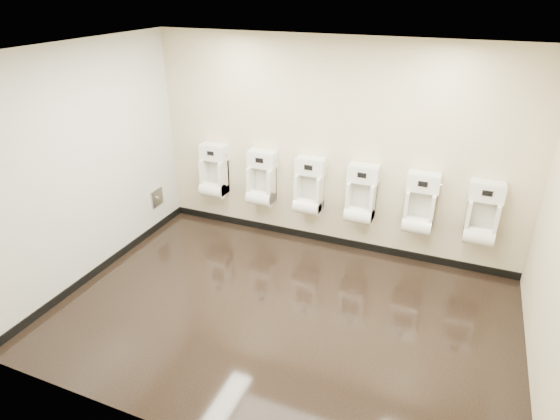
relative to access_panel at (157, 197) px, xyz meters
The scene contains 15 objects.
ground 2.80m from the access_panel, 25.81° to the right, with size 5.00×3.50×0.00m, color black.
ceiling 3.59m from the access_panel, 25.81° to the right, with size 5.00×3.50×0.00m, color silver.
back_wall 2.70m from the access_panel, 12.50° to the left, with size 5.00×0.02×2.80m, color beige.
front_wall 3.96m from the access_panel, 49.93° to the right, with size 5.00×0.02×2.80m, color beige.
left_wall 1.50m from the access_panel, 90.87° to the right, with size 0.02×3.50×2.80m, color beige.
tile_overlay_left 1.50m from the access_panel, 90.63° to the right, with size 0.01×3.50×2.80m, color silver.
skirting_back 2.58m from the access_panel, 12.23° to the left, with size 5.00×0.02×0.10m, color black.
skirting_left 1.28m from the access_panel, 90.30° to the right, with size 0.02×3.50×0.10m, color black.
access_panel is the anchor object (origin of this frame).
urinal_0 0.91m from the access_panel, 29.19° to the left, with size 0.41×0.31×0.76m.
urinal_1 1.59m from the access_panel, 15.42° to the left, with size 0.41×0.31×0.76m.
urinal_2 2.27m from the access_panel, 10.64° to the left, with size 0.41×0.31×0.76m.
urinal_3 2.97m from the access_panel, ahead, with size 0.41×0.31×0.76m.
urinal_4 3.71m from the access_panel, ahead, with size 0.41×0.31×0.76m.
urinal_5 4.42m from the access_panel, ahead, with size 0.41×0.31×0.76m.
Camera 1 is at (1.56, -3.89, 3.36)m, focal length 30.00 mm.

